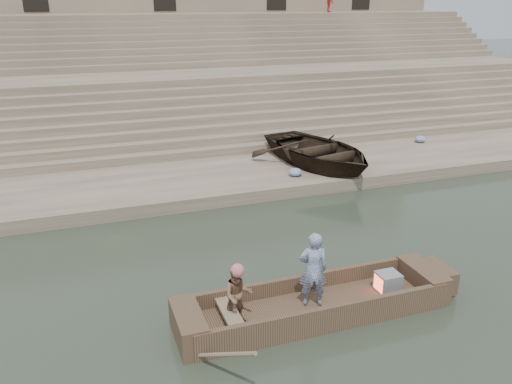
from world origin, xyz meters
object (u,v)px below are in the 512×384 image
television (387,282)px  beached_rowboat (318,151)px  standing_man (313,270)px  main_rowboat (314,310)px  rowing_man (238,295)px

television → beached_rowboat: 8.26m
standing_man → beached_rowboat: standing_man is taller
main_rowboat → television: size_ratio=10.87×
main_rowboat → television: television is taller
main_rowboat → rowing_man: size_ratio=4.36×
standing_man → rowing_man: (-1.56, -0.07, -0.21)m
standing_man → television: size_ratio=3.41×
standing_man → television: 1.81m
rowing_man → television: size_ratio=2.49×
rowing_man → beached_rowboat: bearing=63.2°
rowing_man → television: 3.29m
television → standing_man: bearing=178.3°
main_rowboat → beached_rowboat: size_ratio=1.00×
rowing_man → television: rowing_man is taller
main_rowboat → beached_rowboat: bearing=63.8°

